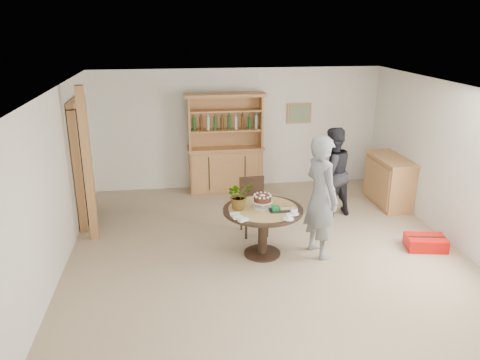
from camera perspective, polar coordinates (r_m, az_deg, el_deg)
name	(u,v)px	position (r m, az deg, el deg)	size (l,w,h in m)	color
ground	(271,262)	(7.07, 3.74, -9.97)	(7.00, 7.00, 0.00)	tan
room_shell	(273,149)	(6.42, 4.08, 3.81)	(6.04, 7.04, 2.52)	white
doorway	(82,161)	(8.53, -18.71, 2.22)	(0.13, 1.10, 2.18)	black
pine_post	(87,166)	(7.69, -18.10, 1.64)	(0.12, 0.12, 2.50)	tan
hutch	(226,158)	(9.73, -1.77, 2.66)	(1.62, 0.54, 2.04)	#B3814B
sideboard	(389,181)	(9.48, 17.71, -0.07)	(0.54, 1.26, 0.94)	#B3814B
dining_table	(263,218)	(7.03, 2.80, -4.63)	(1.20, 1.20, 0.76)	black
dining_chair	(253,202)	(7.81, 1.61, -2.70)	(0.45, 0.45, 0.95)	black
birthday_cake	(263,199)	(6.97, 2.76, -2.37)	(0.30, 0.30, 0.20)	white
flower_vase	(239,195)	(6.88, -0.09, -1.84)	(0.38, 0.33, 0.42)	#3F7233
gift_tray	(279,209)	(6.89, 4.78, -3.55)	(0.30, 0.20, 0.08)	black
coffee_cup_a	(294,212)	(6.78, 6.60, -3.84)	(0.15, 0.15, 0.09)	white
coffee_cup_b	(289,217)	(6.61, 5.96, -4.51)	(0.15, 0.15, 0.08)	white
napkins	(239,217)	(6.61, -0.17, -4.55)	(0.24, 0.33, 0.03)	white
teen_boy	(321,197)	(7.02, 9.84, -2.03)	(0.68, 0.45, 1.87)	slate
adult_person	(331,172)	(8.54, 11.08, 0.92)	(0.80, 0.62, 1.65)	black
red_suitcase	(426,243)	(7.95, 21.69, -7.11)	(0.67, 0.51, 0.21)	red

